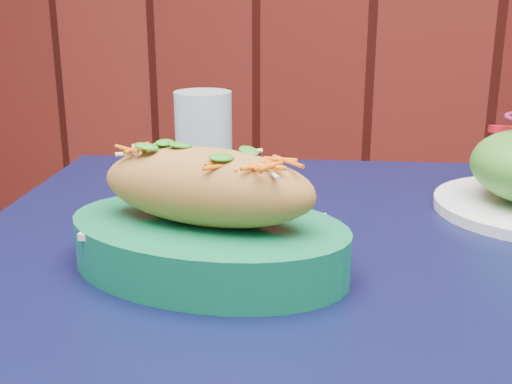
# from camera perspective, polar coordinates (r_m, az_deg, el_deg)

# --- Properties ---
(cafe_table) EXTENTS (0.94, 0.94, 0.75)m
(cafe_table) POSITION_cam_1_polar(r_m,az_deg,el_deg) (0.63, 9.19, -14.16)
(cafe_table) COLOR black
(cafe_table) RESTS_ON ground
(banh_mi_basket) EXTENTS (0.27, 0.19, 0.12)m
(banh_mi_basket) POSITION_cam_1_polar(r_m,az_deg,el_deg) (0.56, -4.34, -2.68)
(banh_mi_basket) COLOR #0F7044
(banh_mi_basket) RESTS_ON cafe_table
(water_glass) EXTENTS (0.07, 0.07, 0.12)m
(water_glass) POSITION_cam_1_polar(r_m,az_deg,el_deg) (0.83, -4.67, 4.83)
(water_glass) COLOR silver
(water_glass) RESTS_ON cafe_table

